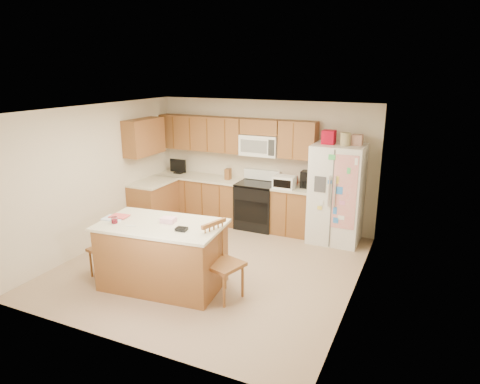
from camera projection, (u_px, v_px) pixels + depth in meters
The scene contains 9 objects.
ground at pixel (212, 265), 6.95m from camera, with size 4.50×4.50×0.00m, color #9F836A.
room_shell at pixel (210, 179), 6.55m from camera, with size 4.60×4.60×2.52m.
cabinetry at pixel (210, 180), 8.66m from camera, with size 3.36×1.56×2.15m.
stove at pixel (257, 204), 8.51m from camera, with size 0.76×0.65×1.13m.
refrigerator at pixel (337, 193), 7.71m from camera, with size 0.90×0.79×2.04m.
island at pixel (162, 255), 6.18m from camera, with size 1.86×1.21×1.05m.
windsor_chair_left at pixel (106, 248), 6.49m from camera, with size 0.45×0.46×0.95m.
windsor_chair_back at pixel (187, 244), 6.76m from camera, with size 0.46×0.45×0.86m.
windsor_chair_right at pixel (223, 263), 5.85m from camera, with size 0.56×0.57×1.08m.
Camera 1 is at (3.06, -5.58, 3.07)m, focal length 32.00 mm.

